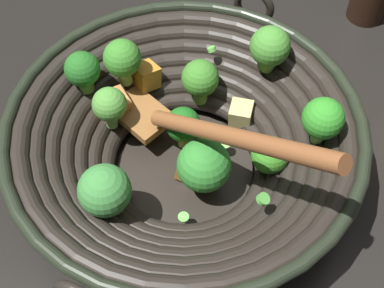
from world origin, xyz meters
The scene contains 2 objects.
ground_plane centered at (0.00, 0.00, 0.00)m, with size 4.00×4.00×0.00m, color black.
wok centered at (0.00, 0.00, 0.06)m, with size 0.39×0.39×0.21m.
Camera 1 is at (-0.19, -0.29, 0.54)m, focal length 50.06 mm.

